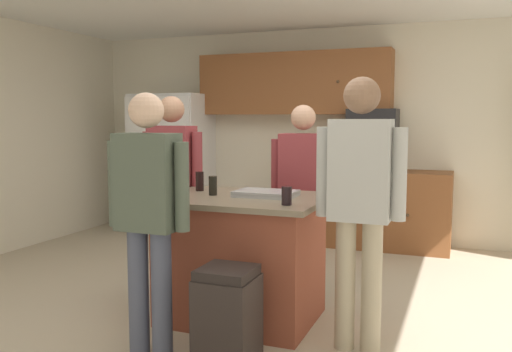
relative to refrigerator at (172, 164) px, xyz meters
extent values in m
plane|color=#B7A88E|center=(2.00, -2.38, -0.91)|extent=(7.04, 7.04, 0.00)
cube|color=beige|center=(2.00, 0.42, 0.39)|extent=(6.40, 0.10, 2.60)
cube|color=brown|center=(1.60, 0.22, 1.02)|extent=(2.40, 0.35, 0.75)
sphere|color=#4C3823|center=(2.20, 0.03, 1.02)|extent=(0.04, 0.04, 0.04)
cube|color=brown|center=(2.60, 0.10, -0.46)|extent=(1.80, 0.60, 0.90)
sphere|color=#4C3823|center=(3.05, -0.22, -0.46)|extent=(0.04, 0.04, 0.04)
cube|color=white|center=(0.00, 0.02, 0.00)|extent=(0.94, 0.70, 1.81)
cube|color=white|center=(-0.24, -0.35, 0.00)|extent=(0.45, 0.04, 1.73)
cube|color=white|center=(0.24, -0.35, 0.00)|extent=(0.45, 0.04, 1.73)
cylinder|color=#B2B2B7|center=(0.00, -0.38, 0.09)|extent=(0.02, 0.02, 0.35)
cube|color=black|center=(2.60, 0.12, 0.54)|extent=(0.56, 0.40, 0.32)
cube|color=brown|center=(2.09, -2.61, -0.46)|extent=(1.09, 0.81, 0.89)
cube|color=#756651|center=(2.09, -2.61, 0.00)|extent=(1.23, 0.95, 0.04)
cylinder|color=#4C5166|center=(1.70, -3.40, -0.50)|extent=(0.13, 0.13, 0.81)
cylinder|color=#4C5166|center=(1.87, -3.40, -0.50)|extent=(0.13, 0.13, 0.81)
cube|color=#4C5647|center=(1.78, -3.40, 0.20)|extent=(0.38, 0.22, 0.60)
sphere|color=beige|center=(1.78, -3.40, 0.64)|extent=(0.22, 0.22, 0.22)
cylinder|color=#4C5647|center=(1.54, -3.40, 0.18)|extent=(0.09, 0.09, 0.54)
cylinder|color=#4C5647|center=(2.02, -3.40, 0.18)|extent=(0.09, 0.09, 0.54)
cylinder|color=#4C5166|center=(2.24, -1.81, -0.51)|extent=(0.13, 0.13, 0.78)
cylinder|color=#4C5166|center=(2.41, -1.81, -0.51)|extent=(0.13, 0.13, 0.78)
cube|color=maroon|center=(2.32, -1.81, 0.17)|extent=(0.38, 0.22, 0.59)
sphere|color=tan|center=(2.32, -1.81, 0.60)|extent=(0.21, 0.21, 0.21)
cylinder|color=maroon|center=(2.08, -1.81, 0.15)|extent=(0.09, 0.09, 0.53)
cylinder|color=maroon|center=(2.56, -1.81, 0.15)|extent=(0.09, 0.09, 0.53)
cylinder|color=tan|center=(2.92, -2.86, -0.48)|extent=(0.13, 0.13, 0.86)
cylinder|color=tan|center=(3.09, -2.86, -0.48)|extent=(0.13, 0.13, 0.86)
cube|color=#B7B7B2|center=(3.00, -2.86, 0.27)|extent=(0.38, 0.22, 0.64)
sphere|color=#8C664C|center=(3.00, -2.86, 0.74)|extent=(0.23, 0.23, 0.23)
cylinder|color=#B7B7B2|center=(2.76, -2.86, 0.25)|extent=(0.09, 0.09, 0.58)
cylinder|color=#B7B7B2|center=(3.24, -2.86, 0.25)|extent=(0.09, 0.09, 0.58)
cylinder|color=#232D4C|center=(1.18, -2.19, -0.50)|extent=(0.13, 0.13, 0.82)
cylinder|color=#232D4C|center=(1.35, -2.19, -0.50)|extent=(0.13, 0.13, 0.82)
cube|color=maroon|center=(1.26, -2.19, 0.22)|extent=(0.38, 0.22, 0.62)
sphere|color=tan|center=(1.26, -2.19, 0.67)|extent=(0.22, 0.22, 0.22)
cylinder|color=maroon|center=(1.02, -2.19, 0.20)|extent=(0.09, 0.09, 0.55)
cylinder|color=maroon|center=(1.50, -2.19, 0.20)|extent=(0.09, 0.09, 0.55)
cylinder|color=black|center=(1.66, -2.45, 0.10)|extent=(0.06, 0.06, 0.15)
cylinder|color=black|center=(2.52, -2.88, 0.08)|extent=(0.07, 0.07, 0.12)
cylinder|color=#321D13|center=(1.63, -2.82, 0.09)|extent=(0.07, 0.07, 0.13)
cylinder|color=black|center=(1.87, -2.64, 0.09)|extent=(0.06, 0.06, 0.14)
cube|color=#B7B7BC|center=(2.26, -2.55, 0.03)|extent=(0.44, 0.30, 0.02)
cube|color=#A8A8AD|center=(2.26, -2.55, 0.05)|extent=(0.44, 0.30, 0.02)
cube|color=black|center=(2.31, -3.37, -0.63)|extent=(0.34, 0.34, 0.55)
cube|color=black|center=(2.31, -3.37, -0.33)|extent=(0.32, 0.32, 0.06)
camera|label=1|loc=(3.62, -6.28, 0.60)|focal=38.26mm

